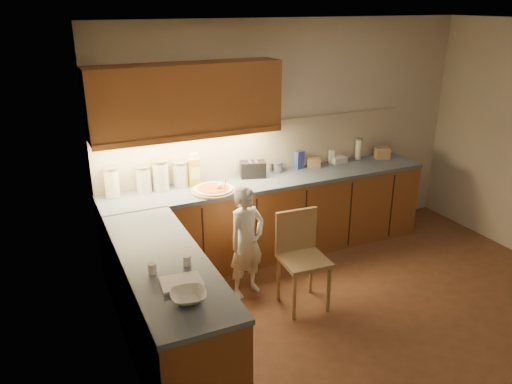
% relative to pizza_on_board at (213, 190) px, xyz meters
% --- Properties ---
extents(room, '(4.54, 4.50, 2.62)m').
position_rel_pizza_on_board_xyz_m(room, '(1.11, -1.58, 0.74)').
color(room, brown).
rests_on(room, ground).
extents(l_counter, '(3.77, 2.62, 0.92)m').
position_rel_pizza_on_board_xyz_m(l_counter, '(0.18, -0.34, -0.48)').
color(l_counter, brown).
rests_on(l_counter, ground).
extents(backsplash, '(3.75, 0.02, 0.58)m').
position_rel_pizza_on_board_xyz_m(backsplash, '(0.73, 0.40, 0.27)').
color(backsplash, beige).
rests_on(backsplash, l_counter).
extents(upper_cabinets, '(1.95, 0.36, 0.73)m').
position_rel_pizza_on_board_xyz_m(upper_cabinets, '(-0.17, 0.24, 0.91)').
color(upper_cabinets, brown).
rests_on(upper_cabinets, ground).
extents(pizza_on_board, '(0.47, 0.47, 0.19)m').
position_rel_pizza_on_board_xyz_m(pizza_on_board, '(0.00, 0.00, 0.00)').
color(pizza_on_board, tan).
rests_on(pizza_on_board, l_counter).
extents(child, '(0.48, 0.38, 1.14)m').
position_rel_pizza_on_board_xyz_m(child, '(0.13, -0.56, -0.37)').
color(child, white).
rests_on(child, ground).
extents(wooden_chair, '(0.44, 0.44, 0.93)m').
position_rel_pizza_on_board_xyz_m(wooden_chair, '(0.52, -0.92, -0.40)').
color(wooden_chair, tan).
rests_on(wooden_chair, ground).
extents(mixing_bowl, '(0.27, 0.27, 0.06)m').
position_rel_pizza_on_board_xyz_m(mixing_bowl, '(-0.84, -1.82, 0.01)').
color(mixing_bowl, white).
rests_on(mixing_bowl, l_counter).
extents(canister_a, '(0.15, 0.15, 0.31)m').
position_rel_pizza_on_board_xyz_m(canister_a, '(-0.97, 0.29, 0.14)').
color(canister_a, white).
rests_on(canister_a, l_counter).
extents(canister_b, '(0.16, 0.16, 0.28)m').
position_rel_pizza_on_board_xyz_m(canister_b, '(-0.65, 0.29, 0.12)').
color(canister_b, silver).
rests_on(canister_b, l_counter).
extents(canister_c, '(0.17, 0.17, 0.32)m').
position_rel_pizza_on_board_xyz_m(canister_c, '(-0.48, 0.28, 0.14)').
color(canister_c, silver).
rests_on(canister_c, l_counter).
extents(canister_d, '(0.17, 0.17, 0.27)m').
position_rel_pizza_on_board_xyz_m(canister_d, '(-0.25, 0.30, 0.12)').
color(canister_d, silver).
rests_on(canister_d, l_counter).
extents(oil_jug, '(0.13, 0.11, 0.36)m').
position_rel_pizza_on_board_xyz_m(oil_jug, '(-0.12, 0.25, 0.14)').
color(oil_jug, gold).
rests_on(oil_jug, l_counter).
extents(toaster, '(0.31, 0.23, 0.18)m').
position_rel_pizza_on_board_xyz_m(toaster, '(0.56, 0.25, 0.07)').
color(toaster, black).
rests_on(toaster, l_counter).
extents(steel_pot, '(0.16, 0.16, 0.12)m').
position_rel_pizza_on_board_xyz_m(steel_pot, '(0.87, 0.30, 0.04)').
color(steel_pot, '#ACACB1').
rests_on(steel_pot, l_counter).
extents(blue_box, '(0.12, 0.10, 0.21)m').
position_rel_pizza_on_board_xyz_m(blue_box, '(1.18, 0.30, 0.08)').
color(blue_box, '#324398').
rests_on(blue_box, l_counter).
extents(card_box_a, '(0.18, 0.16, 0.11)m').
position_rel_pizza_on_board_xyz_m(card_box_a, '(1.36, 0.27, 0.03)').
color(card_box_a, '#9A7A53').
rests_on(card_box_a, l_counter).
extents(white_bottle, '(0.07, 0.07, 0.16)m').
position_rel_pizza_on_board_xyz_m(white_bottle, '(1.63, 0.31, 0.06)').
color(white_bottle, silver).
rests_on(white_bottle, l_counter).
extents(flat_pack, '(0.20, 0.14, 0.08)m').
position_rel_pizza_on_board_xyz_m(flat_pack, '(1.73, 0.30, 0.02)').
color(flat_pack, silver).
rests_on(flat_pack, l_counter).
extents(tall_jar, '(0.08, 0.08, 0.26)m').
position_rel_pizza_on_board_xyz_m(tall_jar, '(2.03, 0.31, 0.11)').
color(tall_jar, silver).
rests_on(tall_jar, l_counter).
extents(card_box_b, '(0.21, 0.19, 0.14)m').
position_rel_pizza_on_board_xyz_m(card_box_b, '(2.32, 0.22, 0.05)').
color(card_box_b, tan).
rests_on(card_box_b, l_counter).
extents(dough_cloth, '(0.31, 0.25, 0.02)m').
position_rel_pizza_on_board_xyz_m(dough_cloth, '(-0.83, -1.60, -0.01)').
color(dough_cloth, white).
rests_on(dough_cloth, l_counter).
extents(spice_jar_a, '(0.08, 0.08, 0.08)m').
position_rel_pizza_on_board_xyz_m(spice_jar_a, '(-0.98, -1.38, 0.02)').
color(spice_jar_a, white).
rests_on(spice_jar_a, l_counter).
extents(spice_jar_b, '(0.06, 0.06, 0.08)m').
position_rel_pizza_on_board_xyz_m(spice_jar_b, '(-0.71, -1.36, 0.02)').
color(spice_jar_b, white).
rests_on(spice_jar_b, l_counter).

